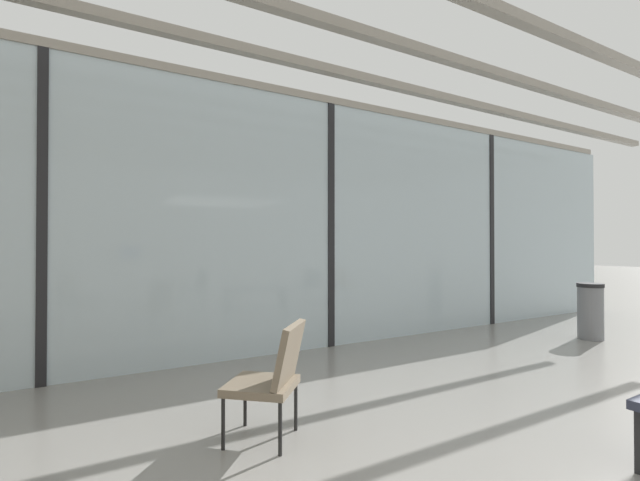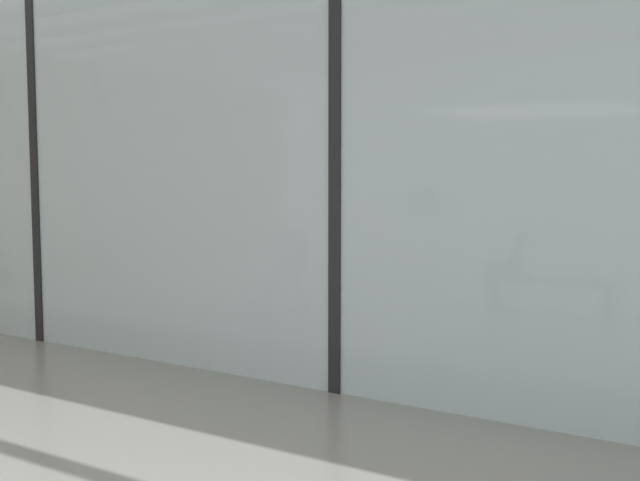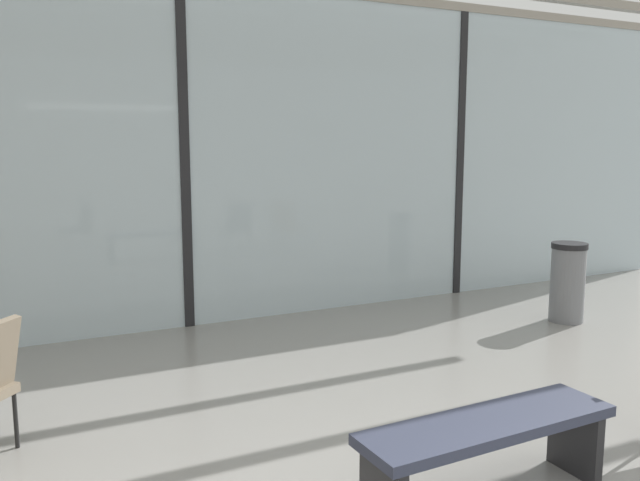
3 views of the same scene
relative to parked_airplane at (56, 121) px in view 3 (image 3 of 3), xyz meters
name	(u,v)px [view 3 (image 3 of 3)]	position (x,y,z in m)	size (l,w,h in m)	color
glass_curtain_wall	(184,160)	(0.69, -5.95, -0.55)	(14.00, 0.08, 3.49)	silver
window_mullion_1	(184,160)	(0.69, -5.95, -0.55)	(0.10, 0.12, 3.49)	black
window_mullion_2	(458,156)	(4.19, -5.95, -0.55)	(0.10, 0.12, 3.49)	black
parked_airplane	(56,121)	(0.00, 0.00, 0.00)	(12.47, 4.59, 4.59)	#B2BCD6
waiting_bench	(488,438)	(1.21, -10.07, -1.93)	(1.51, 0.44, 0.47)	#33384C
trash_bin	(568,282)	(4.40, -7.61, -1.86)	(0.38, 0.38, 0.86)	slate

